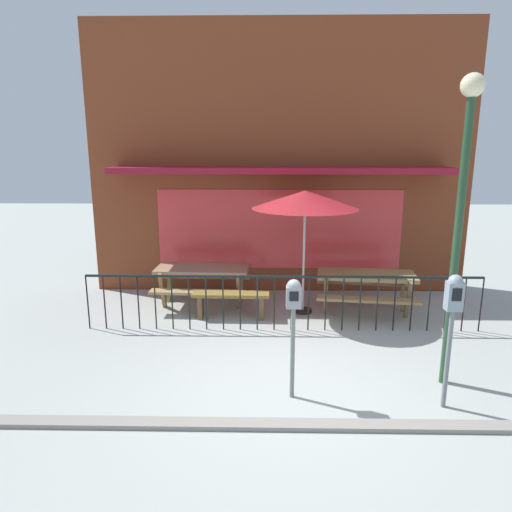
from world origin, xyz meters
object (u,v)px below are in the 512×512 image
object	(u,v)px
picnic_table_right	(366,282)
parking_meter_far	(453,307)
picnic_table_left	(203,275)
street_lamp	(462,191)
patio_umbrella	(305,200)
patio_bench	(231,299)
parking_meter_near	(293,307)

from	to	relation	value
picnic_table_right	parking_meter_far	world-z (taller)	parking_meter_far
picnic_table_left	picnic_table_right	distance (m)	3.14
picnic_table_right	street_lamp	xyz separation A→B (m)	(0.50, -2.66, 1.94)
parking_meter_far	patio_umbrella	bearing A→B (deg)	113.83
picnic_table_right	parking_meter_far	size ratio (longest dim) A/B	1.18
picnic_table_left	street_lamp	distance (m)	5.10
patio_bench	parking_meter_near	distance (m)	3.03
parking_meter_near	parking_meter_far	world-z (taller)	parking_meter_far
patio_umbrella	parking_meter_near	distance (m)	3.25
picnic_table_right	patio_bench	bearing A→B (deg)	-172.65
street_lamp	picnic_table_right	bearing A→B (deg)	100.62
patio_umbrella	parking_meter_far	xyz separation A→B (m)	(1.45, -3.28, -0.85)
patio_umbrella	street_lamp	bearing A→B (deg)	-58.03
picnic_table_left	patio_umbrella	size ratio (longest dim) A/B	0.80
parking_meter_near	parking_meter_far	size ratio (longest dim) A/B	0.93
picnic_table_left	patio_bench	bearing A→B (deg)	-48.99
patio_bench	parking_meter_near	world-z (taller)	parking_meter_near
picnic_table_left	parking_meter_far	size ratio (longest dim) A/B	1.12
picnic_table_left	patio_bench	world-z (taller)	picnic_table_left
picnic_table_left	parking_meter_near	bearing A→B (deg)	-65.53
picnic_table_left	parking_meter_near	distance (m)	3.83
picnic_table_right	patio_bench	world-z (taller)	picnic_table_right
patio_umbrella	parking_meter_near	world-z (taller)	patio_umbrella
patio_umbrella	picnic_table_right	bearing A→B (deg)	-0.45
parking_meter_near	street_lamp	bearing A→B (deg)	11.38
patio_bench	street_lamp	xyz separation A→B (m)	(3.01, -2.34, 2.20)
picnic_table_right	picnic_table_left	bearing A→B (deg)	173.22
picnic_table_right	street_lamp	distance (m)	3.33
picnic_table_left	parking_meter_near	world-z (taller)	parking_meter_near
patio_umbrella	parking_meter_far	distance (m)	3.68
street_lamp	patio_bench	bearing A→B (deg)	142.13
picnic_table_left	patio_umbrella	distance (m)	2.49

